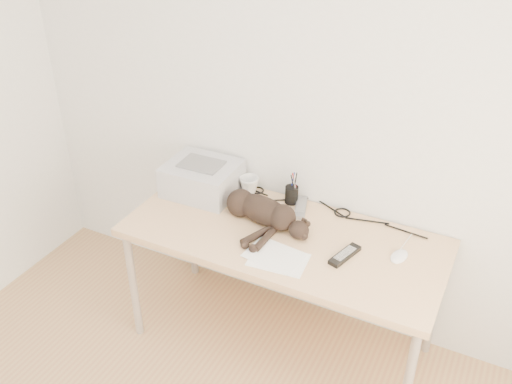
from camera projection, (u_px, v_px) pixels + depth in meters
The scene contains 11 objects.
wall_back at pixel (316, 105), 2.82m from camera, with size 3.50×3.50×0.00m, color silver.
desk at pixel (289, 247), 2.97m from camera, with size 1.60×0.70×0.74m.
printer at pixel (202, 178), 3.14m from camera, with size 0.39×0.33×0.18m.
papers at pixel (276, 257), 2.68m from camera, with size 0.31×0.24×0.01m.
cat at pixel (259, 211), 2.90m from camera, with size 0.65×0.37×0.15m.
mug at pixel (249, 185), 3.15m from camera, with size 0.11×0.11×0.10m, color white.
pen_cup at pixel (292, 194), 3.06m from camera, with size 0.07×0.07×0.18m.
remote_grey at pixel (301, 208), 3.03m from camera, with size 0.06×0.20×0.02m, color slate.
remote_black at pixel (345, 255), 2.68m from camera, with size 0.05×0.20×0.02m, color black.
mouse at pixel (400, 254), 2.67m from camera, with size 0.07×0.12×0.04m, color white.
cable_tangle at pixel (307, 203), 3.07m from camera, with size 1.36×0.09×0.01m, color black, non-canonical shape.
Camera 1 is at (0.91, -0.73, 2.41)m, focal length 40.00 mm.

